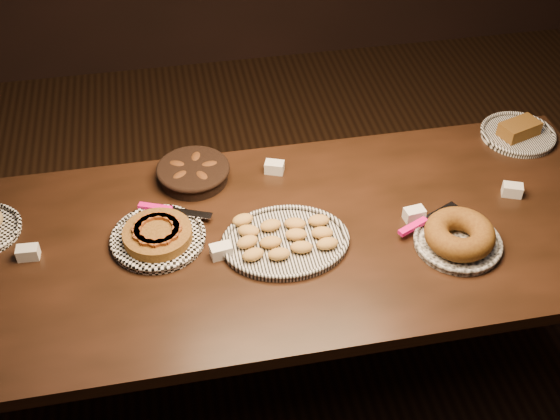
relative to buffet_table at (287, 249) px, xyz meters
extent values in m
plane|color=black|center=(0.00, 0.00, -0.68)|extent=(5.00, 5.00, 0.00)
cube|color=black|center=(0.00, 0.00, 0.05)|extent=(2.40, 1.00, 0.05)
cylinder|color=black|center=(-1.08, 0.38, -0.33)|extent=(0.08, 0.08, 0.70)
cylinder|color=black|center=(1.08, 0.38, -0.33)|extent=(0.08, 0.08, 0.70)
torus|color=white|center=(-0.43, 0.05, 0.09)|extent=(0.32, 0.32, 0.02)
cylinder|color=#442A0D|center=(-0.43, 0.05, 0.10)|extent=(0.30, 0.30, 0.04)
cube|color=#5E2510|center=(-0.37, 0.07, 0.13)|extent=(0.05, 0.08, 0.01)
cube|color=#5E2510|center=(-0.39, 0.10, 0.13)|extent=(0.08, 0.07, 0.01)
cube|color=#5E2510|center=(-0.42, 0.11, 0.13)|extent=(0.08, 0.04, 0.01)
cube|color=#5E2510|center=(-0.46, 0.11, 0.13)|extent=(0.08, 0.05, 0.01)
cube|color=#5E2510|center=(-0.48, 0.09, 0.13)|extent=(0.07, 0.08, 0.01)
cube|color=#5E2510|center=(-0.50, 0.06, 0.13)|extent=(0.04, 0.08, 0.01)
cube|color=#5E2510|center=(-0.49, 0.03, 0.13)|extent=(0.05, 0.08, 0.01)
cube|color=#5E2510|center=(-0.47, 0.00, 0.13)|extent=(0.08, 0.07, 0.01)
cube|color=#5E2510|center=(-0.44, -0.01, 0.13)|extent=(0.08, 0.04, 0.01)
cube|color=#5E2510|center=(-0.41, -0.01, 0.13)|extent=(0.08, 0.05, 0.01)
cube|color=#5E2510|center=(-0.39, 0.01, 0.13)|extent=(0.07, 0.08, 0.01)
cube|color=#5E2510|center=(-0.37, 0.04, 0.13)|extent=(0.04, 0.08, 0.01)
cube|color=#F60C82|center=(-0.43, 0.19, 0.10)|extent=(0.12, 0.07, 0.02)
cube|color=silver|center=(-0.31, 0.14, 0.10)|extent=(0.15, 0.09, 0.00)
torus|color=black|center=(-0.02, -0.05, 0.09)|extent=(0.35, 0.35, 0.02)
ellipsoid|color=#A67430|center=(-0.13, -0.10, 0.10)|extent=(0.08, 0.07, 0.04)
ellipsoid|color=#A67430|center=(-0.05, -0.12, 0.10)|extent=(0.07, 0.05, 0.04)
ellipsoid|color=#A67430|center=(0.03, -0.10, 0.10)|extent=(0.08, 0.06, 0.04)
ellipsoid|color=#A67430|center=(0.12, -0.10, 0.10)|extent=(0.08, 0.05, 0.04)
ellipsoid|color=#A67430|center=(-0.14, -0.04, 0.10)|extent=(0.09, 0.07, 0.04)
ellipsoid|color=#A67430|center=(-0.07, -0.06, 0.10)|extent=(0.08, 0.05, 0.04)
ellipsoid|color=#A67430|center=(0.02, -0.04, 0.10)|extent=(0.08, 0.06, 0.04)
ellipsoid|color=#A67430|center=(0.11, -0.05, 0.10)|extent=(0.08, 0.06, 0.04)
ellipsoid|color=#A67430|center=(-0.13, 0.01, 0.10)|extent=(0.09, 0.07, 0.04)
ellipsoid|color=#A67430|center=(-0.05, 0.02, 0.10)|extent=(0.08, 0.06, 0.04)
ellipsoid|color=#A67430|center=(0.03, 0.02, 0.10)|extent=(0.09, 0.07, 0.04)
ellipsoid|color=#A67430|center=(0.11, 0.02, 0.10)|extent=(0.08, 0.05, 0.04)
ellipsoid|color=#A67430|center=(-0.14, 0.07, 0.10)|extent=(0.08, 0.06, 0.04)
torus|color=black|center=(0.55, -0.16, 0.09)|extent=(0.30, 0.30, 0.02)
torus|color=brown|center=(0.55, -0.16, 0.13)|extent=(0.30, 0.30, 0.08)
cube|color=#F60C82|center=(0.42, -0.07, 0.10)|extent=(0.12, 0.07, 0.02)
cube|color=silver|center=(0.54, -0.02, 0.10)|extent=(0.15, 0.09, 0.00)
cylinder|color=black|center=(-0.28, 0.35, 0.11)|extent=(0.29, 0.29, 0.06)
torus|color=black|center=(-0.28, 0.35, 0.13)|extent=(0.27, 0.27, 0.02)
ellipsoid|color=black|center=(-0.22, 0.36, 0.12)|extent=(0.09, 0.05, 0.04)
ellipsoid|color=black|center=(-0.27, 0.41, 0.12)|extent=(0.07, 0.09, 0.04)
ellipsoid|color=black|center=(-0.34, 0.38, 0.12)|extent=(0.09, 0.08, 0.04)
ellipsoid|color=black|center=(-0.33, 0.32, 0.12)|extent=(0.09, 0.08, 0.04)
ellipsoid|color=black|center=(-0.26, 0.30, 0.12)|extent=(0.08, 0.09, 0.04)
torus|color=black|center=(1.02, 0.38, 0.09)|extent=(0.30, 0.30, 0.02)
cube|color=#442A0D|center=(1.02, 0.38, 0.11)|extent=(0.18, 0.13, 0.06)
cube|color=white|center=(-0.23, -0.06, 0.10)|extent=(0.08, 0.06, 0.04)
cube|color=white|center=(0.02, 0.34, 0.10)|extent=(0.08, 0.07, 0.04)
cube|color=white|center=(0.45, -0.01, 0.10)|extent=(0.08, 0.05, 0.04)
cube|color=white|center=(-0.86, 0.05, 0.10)|extent=(0.07, 0.05, 0.04)
cube|color=white|center=(0.84, 0.05, 0.10)|extent=(0.08, 0.07, 0.04)
camera|label=1|loc=(-0.35, -1.69, 1.74)|focal=45.00mm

